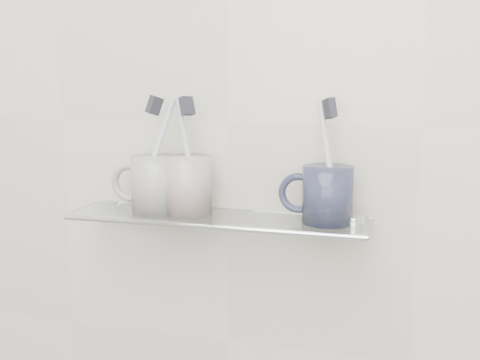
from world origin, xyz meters
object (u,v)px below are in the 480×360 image
(shelf_glass, at_px, (217,218))
(mug_right, at_px, (328,195))
(mug_left, at_px, (156,184))
(mug_center, at_px, (188,185))

(shelf_glass, relative_size, mug_right, 5.53)
(mug_left, relative_size, mug_right, 1.06)
(mug_center, bearing_deg, shelf_glass, -16.29)
(shelf_glass, bearing_deg, mug_right, 1.58)
(mug_center, xyz_separation_m, mug_right, (0.23, 0.00, -0.00))
(mug_right, bearing_deg, mug_left, 174.05)
(mug_left, relative_size, mug_center, 0.97)
(shelf_glass, xyz_separation_m, mug_center, (-0.05, 0.00, 0.05))
(shelf_glass, height_order, mug_center, mug_center)
(mug_left, distance_m, mug_right, 0.29)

